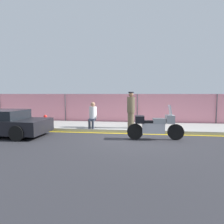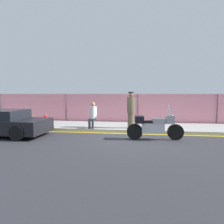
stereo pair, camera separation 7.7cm
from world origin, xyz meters
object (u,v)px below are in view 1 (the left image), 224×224
at_px(officer_standing, 131,110).
at_px(parked_car_left_down_street, 3,123).
at_px(fire_hydrant, 45,120).
at_px(person_seated_on_curb, 93,114).
at_px(motorcycle, 155,126).

distance_m(officer_standing, parked_car_left_down_street, 6.12).
xyz_separation_m(officer_standing, parked_car_left_down_street, (-5.79, -1.90, -0.53)).
relative_size(parked_car_left_down_street, fire_hydrant, 6.98).
distance_m(parked_car_left_down_street, fire_hydrant, 2.47).
height_order(officer_standing, fire_hydrant, officer_standing).
distance_m(officer_standing, person_seated_on_curb, 2.00).
bearing_deg(parked_car_left_down_street, motorcycle, 2.91).
bearing_deg(officer_standing, fire_hydrant, 175.64).
xyz_separation_m(motorcycle, fire_hydrant, (-5.92, 2.17, -0.14)).
bearing_deg(parked_car_left_down_street, person_seated_on_curb, 27.12).
height_order(officer_standing, person_seated_on_curb, officer_standing).
bearing_deg(person_seated_on_curb, officer_standing, 3.52).
bearing_deg(fire_hydrant, motorcycle, -20.13).
distance_m(person_seated_on_curb, parked_car_left_down_street, 4.21).
xyz_separation_m(motorcycle, person_seated_on_curb, (-3.06, 1.68, 0.32)).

